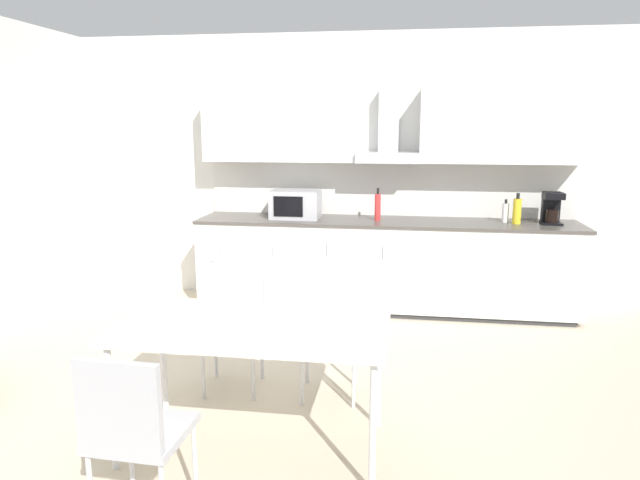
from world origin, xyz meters
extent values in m
cube|color=beige|center=(0.00, 0.00, -0.01)|extent=(8.01, 7.33, 0.02)
cube|color=silver|center=(0.00, 2.49, 1.36)|extent=(6.41, 0.10, 2.72)
cube|color=#333333|center=(0.58, 2.12, 0.03)|extent=(3.54, 0.60, 0.05)
cube|color=silver|center=(0.58, 2.12, 0.46)|extent=(3.69, 0.66, 0.82)
cube|color=#4C4742|center=(0.58, 2.12, 0.89)|extent=(3.71, 0.68, 0.03)
cube|color=silver|center=(-1.00, 1.78, 0.67)|extent=(0.01, 0.01, 0.14)
cube|color=silver|center=(-0.47, 1.78, 0.67)|extent=(0.01, 0.01, 0.14)
cube|color=silver|center=(0.05, 1.78, 0.67)|extent=(0.01, 0.01, 0.14)
cube|color=silver|center=(0.58, 1.78, 0.67)|extent=(0.01, 0.01, 0.14)
cube|color=silver|center=(0.58, 2.43, 1.17)|extent=(3.69, 0.02, 0.53)
cube|color=silver|center=(-0.49, 2.27, 1.81)|extent=(1.54, 0.34, 0.71)
cube|color=silver|center=(1.65, 2.27, 1.81)|extent=(1.54, 0.34, 0.71)
cube|color=#B7BABF|center=(0.58, 2.25, 1.50)|extent=(0.61, 0.40, 0.10)
cube|color=#B7BABF|center=(0.58, 2.36, 1.83)|extent=(0.20, 0.16, 0.66)
cube|color=#ADADB2|center=(-0.32, 2.12, 1.04)|extent=(0.48, 0.34, 0.28)
cube|color=black|center=(-0.36, 1.94, 1.04)|extent=(0.29, 0.01, 0.20)
cube|color=black|center=(2.12, 2.12, 0.91)|extent=(0.18, 0.18, 0.02)
cylinder|color=black|center=(2.12, 2.11, 0.98)|extent=(0.12, 0.12, 0.12)
cube|color=black|center=(2.12, 2.18, 1.05)|extent=(0.16, 0.08, 0.30)
cube|color=black|center=(2.12, 2.11, 1.17)|extent=(0.18, 0.16, 0.06)
cylinder|color=white|center=(1.71, 2.17, 0.99)|extent=(0.06, 0.06, 0.18)
cylinder|color=black|center=(1.71, 2.17, 1.10)|extent=(0.02, 0.02, 0.04)
cylinder|color=red|center=(0.50, 2.10, 1.03)|extent=(0.06, 0.06, 0.26)
cylinder|color=black|center=(0.50, 2.10, 1.19)|extent=(0.02, 0.02, 0.06)
cylinder|color=yellow|center=(1.81, 2.10, 1.02)|extent=(0.08, 0.08, 0.24)
cylinder|color=black|center=(1.81, 2.10, 1.16)|extent=(0.03, 0.03, 0.05)
cube|color=silver|center=(-0.06, -0.52, 0.73)|extent=(1.50, 0.78, 0.04)
cylinder|color=silver|center=(-0.74, -0.85, 0.35)|extent=(0.04, 0.04, 0.71)
cylinder|color=silver|center=(0.63, -0.85, 0.35)|extent=(0.04, 0.04, 0.71)
cylinder|color=silver|center=(-0.74, -0.19, 0.35)|extent=(0.04, 0.04, 0.71)
cylinder|color=silver|center=(0.63, -0.19, 0.35)|extent=(0.04, 0.04, 0.71)
cube|color=#B2B2B7|center=(0.28, 0.17, 0.45)|extent=(0.42, 0.42, 0.04)
cube|color=#B2B2B7|center=(0.27, 0.35, 0.67)|extent=(0.38, 0.06, 0.40)
cylinder|color=silver|center=(0.46, 0.01, 0.21)|extent=(0.02, 0.02, 0.43)
cylinder|color=silver|center=(0.12, -0.01, 0.21)|extent=(0.02, 0.02, 0.43)
cylinder|color=silver|center=(0.44, 0.35, 0.21)|extent=(0.02, 0.02, 0.43)
cylinder|color=silver|center=(0.10, 0.33, 0.21)|extent=(0.02, 0.02, 0.43)
cube|color=#B2B2B7|center=(-0.39, 0.17, 0.45)|extent=(0.43, 0.43, 0.04)
cube|color=#B2B2B7|center=(-0.41, 0.35, 0.67)|extent=(0.38, 0.07, 0.40)
cylinder|color=silver|center=(-0.21, 0.02, 0.21)|extent=(0.02, 0.02, 0.43)
cylinder|color=silver|center=(-0.55, -0.01, 0.21)|extent=(0.02, 0.02, 0.43)
cylinder|color=silver|center=(-0.24, 0.35, 0.21)|extent=(0.02, 0.02, 0.43)
cylinder|color=silver|center=(-0.58, 0.33, 0.21)|extent=(0.02, 0.02, 0.43)
cube|color=#B2B2B7|center=(-0.39, -1.21, 0.45)|extent=(0.42, 0.42, 0.04)
cube|color=#B2B2B7|center=(-0.40, -1.39, 0.67)|extent=(0.38, 0.06, 0.40)
cylinder|color=silver|center=(-0.56, -1.03, 0.21)|extent=(0.02, 0.02, 0.43)
cylinder|color=silver|center=(-0.22, -1.04, 0.21)|extent=(0.02, 0.02, 0.43)
cone|color=silver|center=(-0.06, -0.52, 1.87)|extent=(0.32, 0.32, 0.22)
camera|label=1|loc=(0.75, -3.42, 1.82)|focal=32.00mm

